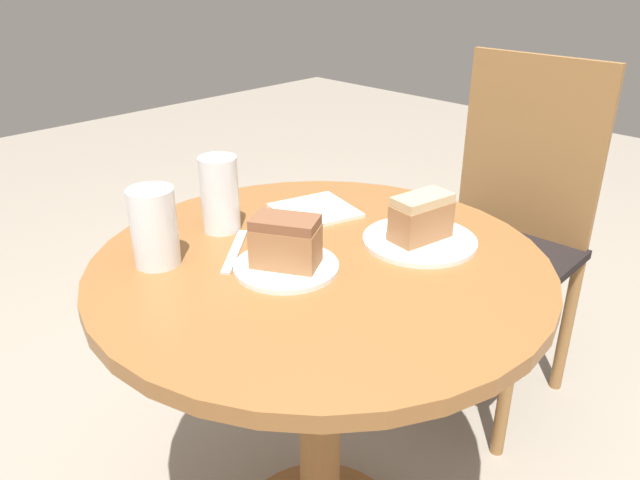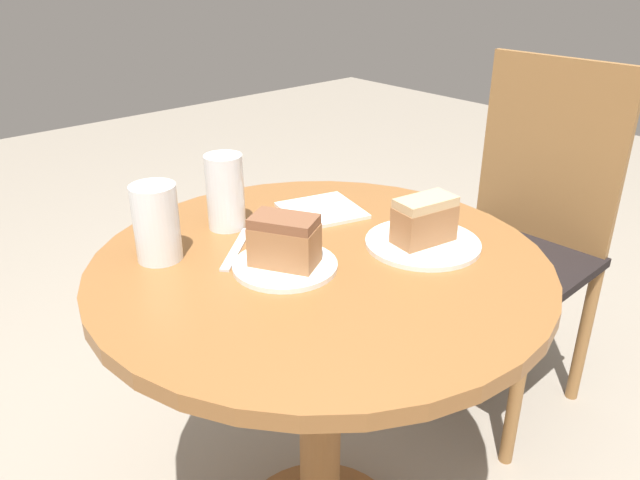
# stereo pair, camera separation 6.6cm
# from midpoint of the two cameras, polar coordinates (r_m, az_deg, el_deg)

# --- Properties ---
(table) EXTENTS (0.86, 0.86, 0.73)m
(table) POSITION_cam_midpoint_polar(r_m,az_deg,el_deg) (1.24, -1.54, -8.44)
(table) COLOR brown
(table) RESTS_ON ground_plane
(chair) EXTENTS (0.45, 0.44, 0.99)m
(chair) POSITION_cam_midpoint_polar(r_m,az_deg,el_deg) (1.85, 15.22, 0.86)
(chair) COLOR olive
(chair) RESTS_ON ground_plane
(plate_near) EXTENTS (0.19, 0.19, 0.01)m
(plate_near) POSITION_cam_midpoint_polar(r_m,az_deg,el_deg) (1.13, -4.79, -2.47)
(plate_near) COLOR white
(plate_near) RESTS_ON table
(plate_far) EXTENTS (0.22, 0.22, 0.01)m
(plate_far) POSITION_cam_midpoint_polar(r_m,az_deg,el_deg) (1.24, 7.58, -0.06)
(plate_far) COLOR white
(plate_far) RESTS_ON table
(cake_slice_near) EXTENTS (0.14, 0.12, 0.09)m
(cake_slice_near) POSITION_cam_midpoint_polar(r_m,az_deg,el_deg) (1.11, -4.88, -0.16)
(cake_slice_near) COLOR #9E6B42
(cake_slice_near) RESTS_ON plate_near
(cake_slice_far) EXTENTS (0.08, 0.13, 0.09)m
(cake_slice_far) POSITION_cam_midpoint_polar(r_m,az_deg,el_deg) (1.22, 7.71, 2.05)
(cake_slice_far) COLOR #9E6B42
(cake_slice_far) RESTS_ON plate_far
(glass_lemonade) EXTENTS (0.08, 0.08, 0.15)m
(glass_lemonade) POSITION_cam_midpoint_polar(r_m,az_deg,el_deg) (1.28, -10.60, 3.86)
(glass_lemonade) COLOR beige
(glass_lemonade) RESTS_ON table
(glass_water) EXTENTS (0.08, 0.08, 0.15)m
(glass_water) POSITION_cam_midpoint_polar(r_m,az_deg,el_deg) (1.17, -16.46, 0.70)
(glass_water) COLOR silver
(glass_water) RESTS_ON table
(napkin_stack) EXTENTS (0.20, 0.20, 0.01)m
(napkin_stack) POSITION_cam_midpoint_polar(r_m,az_deg,el_deg) (1.37, -1.85, 2.71)
(napkin_stack) COLOR silver
(napkin_stack) RESTS_ON table
(fork) EXTENTS (0.13, 0.15, 0.00)m
(fork) POSITION_cam_midpoint_polar(r_m,az_deg,el_deg) (1.20, -9.37, -1.03)
(fork) COLOR silver
(fork) RESTS_ON table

